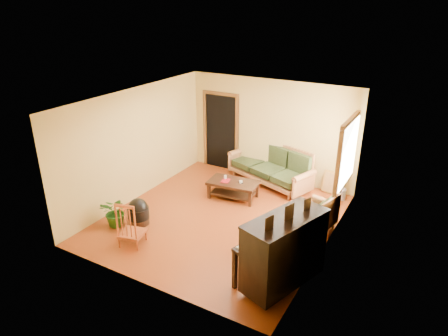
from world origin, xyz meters
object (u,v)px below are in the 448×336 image
Objects in this scene: sofa at (270,165)px; coffee_table at (233,190)px; footstool at (139,214)px; ceramic_crock at (341,194)px; potted_plant at (116,212)px; armchair at (315,211)px; piano at (284,253)px; red_chair at (131,223)px.

sofa is 1.28m from coffee_table.
sofa is 5.09× the size of footstool.
potted_plant is at bearing -136.69° from ceramic_crock.
coffee_table is 2.59× the size of footstool.
sofa is 2.79× the size of armchair.
ceramic_crock is at bearing 19.70° from sofa.
piano is (2.22, -2.39, 0.43)m from coffee_table.
footstool is 0.69× the size of potted_plant.
piano is at bearing -90.64° from ceramic_crock.
red_chair is (-1.16, -3.86, -0.02)m from sofa.
armchair is at bearing 24.21° from red_chair.
piano is at bearing -0.96° from potted_plant.
potted_plant reaches higher than coffee_table.
coffee_table is at bearing 57.37° from potted_plant.
armchair reaches higher than coffee_table.
potted_plant is (-1.49, -2.33, 0.12)m from coffee_table.
piano is (0.10, -1.98, 0.23)m from armchair.
piano is 5.56× the size of ceramic_crock.
sofa is at bearing 61.61° from potted_plant.
piano is 3.42m from footstool.
sofa is at bearing 64.06° from footstool.
coffee_table is at bearing -176.53° from armchair.
sofa is at bearing 59.22° from red_chair.
armchair is 3.13× the size of ceramic_crock.
coffee_table is 2.34m from footstool.
coffee_table is at bearing -151.89° from ceramic_crock.
sofa reaches higher than footstool.
piano is at bearing -44.11° from sofa.
sofa is 2.44× the size of red_chair.
red_chair is at bearing -57.84° from footstool.
armchair is 3.65m from red_chair.
ceramic_crock is at bearing 38.16° from red_chair.
footstool is 0.46m from potted_plant.
coffee_table is 2.56m from ceramic_crock.
potted_plant is (-0.33, -0.29, 0.11)m from footstool.
piano is at bearing -6.03° from footstool.
piano reaches higher than potted_plant.
sofa reaches higher than potted_plant.
armchair reaches higher than potted_plant.
ceramic_crock is 0.40× the size of potted_plant.
red_chair is 4.92m from ceramic_crock.
ceramic_crock is at bearing 107.77° from piano.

